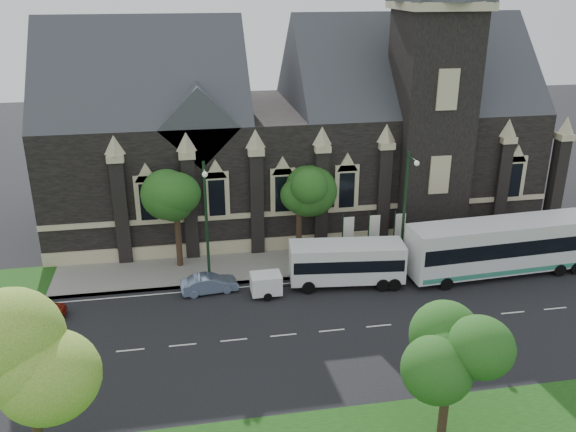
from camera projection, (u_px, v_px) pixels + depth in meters
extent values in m
plane|color=black|center=(283.00, 335.00, 36.45)|extent=(160.00, 160.00, 0.00)
cube|color=gray|center=(262.00, 265.00, 45.12)|extent=(80.00, 5.00, 0.15)
cube|color=black|center=(291.00, 162.00, 53.11)|extent=(40.00, 15.00, 10.00)
cube|color=#33353B|center=(146.00, 110.00, 49.31)|extent=(16.00, 15.00, 15.00)
cube|color=#33353B|center=(403.00, 101.00, 52.90)|extent=(20.00, 15.00, 15.00)
cube|color=#33353B|center=(198.00, 120.00, 45.84)|extent=(6.00, 6.00, 6.00)
cube|color=black|center=(429.00, 128.00, 47.77)|extent=(5.50, 5.50, 18.00)
cube|color=tan|center=(439.00, 5.00, 44.39)|extent=(6.20, 6.20, 0.60)
cube|color=tan|center=(308.00, 211.00, 46.87)|extent=(40.00, 0.22, 0.40)
cube|color=tan|center=(308.00, 242.00, 47.83)|extent=(40.00, 0.25, 1.20)
cube|color=black|center=(283.00, 194.00, 45.83)|extent=(1.20, 0.12, 2.80)
sphere|color=olive|center=(23.00, 353.00, 23.96)|extent=(4.16, 4.16, 4.16)
sphere|color=olive|center=(45.00, 324.00, 24.52)|extent=(3.12, 3.12, 3.12)
cylinder|color=black|center=(444.00, 405.00, 28.16)|extent=(0.44, 0.44, 3.08)
sphere|color=#255319|center=(450.00, 352.00, 27.08)|extent=(3.20, 3.20, 3.20)
sphere|color=#255319|center=(459.00, 332.00, 27.51)|extent=(2.40, 2.40, 2.40)
cylinder|color=black|center=(299.00, 234.00, 45.82)|extent=(0.44, 0.44, 3.96)
sphere|color=#255319|center=(299.00, 188.00, 44.47)|extent=(3.84, 3.84, 3.84)
sphere|color=#255319|center=(307.00, 176.00, 44.98)|extent=(2.88, 2.88, 2.88)
cylinder|color=black|center=(179.00, 242.00, 44.35)|extent=(0.44, 0.44, 3.96)
sphere|color=#255319|center=(175.00, 196.00, 43.03)|extent=(3.68, 3.68, 3.68)
sphere|color=#255319|center=(184.00, 184.00, 43.52)|extent=(2.76, 2.76, 2.76)
cylinder|color=black|center=(404.00, 212.00, 43.10)|extent=(0.20, 0.20, 9.00)
cylinder|color=black|center=(413.00, 159.00, 40.82)|extent=(0.10, 1.60, 0.10)
sphere|color=silver|center=(417.00, 163.00, 40.13)|extent=(0.36, 0.36, 0.36)
cylinder|color=black|center=(207.00, 225.00, 40.82)|extent=(0.20, 0.20, 9.00)
cylinder|color=black|center=(204.00, 169.00, 38.54)|extent=(0.10, 1.60, 0.10)
sphere|color=silver|center=(205.00, 175.00, 37.85)|extent=(0.36, 0.36, 0.36)
cylinder|color=black|center=(342.00, 239.00, 44.93)|extent=(0.10, 0.10, 4.00)
cube|color=white|center=(349.00, 231.00, 44.78)|extent=(0.80, 0.04, 2.20)
cylinder|color=black|center=(368.00, 237.00, 45.25)|extent=(0.10, 0.10, 4.00)
cube|color=white|center=(374.00, 229.00, 45.11)|extent=(0.80, 0.04, 2.20)
cylinder|color=black|center=(394.00, 235.00, 45.58)|extent=(0.10, 0.10, 4.00)
cube|color=white|center=(400.00, 227.00, 45.43)|extent=(0.80, 0.04, 2.20)
cube|color=silver|center=(501.00, 245.00, 43.28)|extent=(13.87, 3.65, 3.55)
cube|color=black|center=(501.00, 242.00, 43.19)|extent=(13.32, 3.66, 1.12)
cube|color=#2F836A|center=(498.00, 264.00, 43.83)|extent=(13.32, 3.65, 0.35)
cylinder|color=black|center=(446.00, 284.00, 41.61)|extent=(0.91, 0.33, 0.90)
cylinder|color=black|center=(428.00, 266.00, 44.19)|extent=(0.91, 0.33, 0.90)
cylinder|color=black|center=(560.00, 270.00, 43.53)|extent=(0.91, 0.33, 0.90)
cylinder|color=black|center=(536.00, 254.00, 46.12)|extent=(0.91, 0.33, 0.90)
cylinder|color=black|center=(576.00, 268.00, 43.83)|extent=(0.91, 0.33, 0.90)
cylinder|color=black|center=(552.00, 252.00, 46.42)|extent=(0.91, 0.33, 0.90)
cube|color=silver|center=(347.00, 261.00, 41.94)|extent=(8.11, 3.32, 2.59)
cube|color=black|center=(347.00, 259.00, 41.89)|extent=(7.80, 3.32, 0.85)
cylinder|color=black|center=(309.00, 288.00, 41.09)|extent=(0.93, 0.38, 0.90)
cylinder|color=black|center=(305.00, 271.00, 43.39)|extent=(0.93, 0.38, 0.90)
cylinder|color=black|center=(383.00, 285.00, 41.42)|extent=(0.93, 0.38, 0.90)
cylinder|color=black|center=(376.00, 269.00, 43.72)|extent=(0.93, 0.38, 0.90)
cylinder|color=black|center=(394.00, 285.00, 41.47)|extent=(0.93, 0.38, 0.90)
cylinder|color=black|center=(386.00, 269.00, 43.77)|extent=(0.93, 0.38, 0.90)
cube|color=white|center=(266.00, 283.00, 40.69)|extent=(2.05, 1.55, 1.32)
cylinder|color=black|center=(268.00, 297.00, 40.23)|extent=(0.57, 0.21, 0.57)
cylinder|color=black|center=(264.00, 286.00, 41.62)|extent=(0.57, 0.21, 0.57)
cylinder|color=black|center=(285.00, 286.00, 41.05)|extent=(1.22, 0.10, 0.08)
imported|color=#7889AD|center=(209.00, 284.00, 41.23)|extent=(3.98, 1.77, 1.27)
imported|color=maroon|center=(34.00, 309.00, 38.05)|extent=(4.02, 2.01, 1.32)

